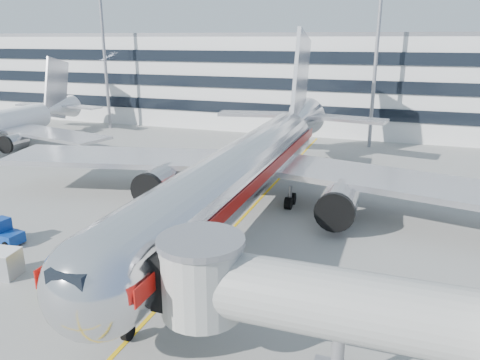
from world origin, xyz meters
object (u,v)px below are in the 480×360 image
(baggage_tug, at_px, (4,233))
(ramp_worker, at_px, (42,284))
(main_jet, at_px, (249,165))
(cargo_container_left, at_px, (5,263))
(belt_loader, at_px, (92,261))

(baggage_tug, xyz_separation_m, ramp_worker, (8.25, -5.35, 0.14))
(main_jet, relative_size, cargo_container_left, 27.05)
(ramp_worker, bearing_deg, belt_loader, 35.54)
(main_jet, xyz_separation_m, belt_loader, (-6.47, -13.85, -3.65))
(belt_loader, distance_m, cargo_container_left, 5.37)
(ramp_worker, bearing_deg, main_jet, 19.91)
(main_jet, distance_m, belt_loader, 15.72)
(baggage_tug, bearing_deg, belt_loader, -8.15)
(main_jet, bearing_deg, ramp_worker, -110.87)
(main_jet, relative_size, baggage_tug, 19.06)
(belt_loader, height_order, ramp_worker, belt_loader)
(main_jet, bearing_deg, cargo_container_left, -123.93)
(baggage_tug, relative_size, cargo_container_left, 1.42)
(baggage_tug, bearing_deg, cargo_container_left, -44.49)
(baggage_tug, height_order, cargo_container_left, baggage_tug)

